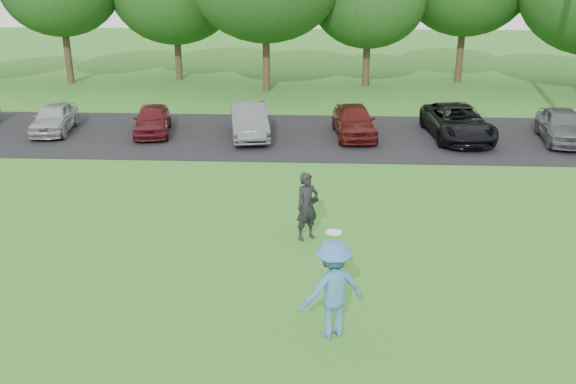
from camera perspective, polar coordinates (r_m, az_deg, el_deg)
name	(u,v)px	position (r m, az deg, el deg)	size (l,w,h in m)	color
ground	(278,324)	(12.02, -0.88, -11.69)	(100.00, 100.00, 0.00)	#337120
parking_lot	(301,136)	(24.03, 1.17, 5.00)	(32.00, 6.50, 0.03)	black
frisbee_player	(333,288)	(11.32, 3.99, -8.54)	(1.36, 1.14, 2.03)	teal
camera_bystander	(307,206)	(15.06, 1.71, -1.27)	(0.72, 0.68, 1.65)	black
parked_cars	(328,121)	(23.81, 3.55, 6.30)	(28.47, 4.47, 1.21)	silver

